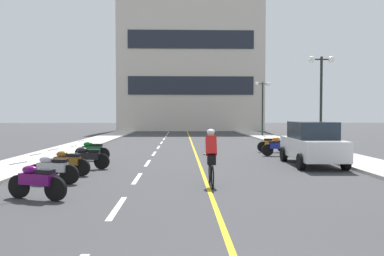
% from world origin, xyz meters
% --- Properties ---
extents(ground_plane, '(140.00, 140.00, 0.00)m').
position_xyz_m(ground_plane, '(0.00, 21.00, 0.00)').
color(ground_plane, '#38383A').
extents(curb_left, '(2.40, 72.00, 0.12)m').
position_xyz_m(curb_left, '(-7.20, 24.00, 0.06)').
color(curb_left, '#B7B2A8').
rests_on(curb_left, ground).
extents(curb_right, '(2.40, 72.00, 0.12)m').
position_xyz_m(curb_right, '(7.20, 24.00, 0.06)').
color(curb_right, '#B7B2A8').
rests_on(curb_right, ground).
extents(lane_dash_1, '(0.14, 2.20, 0.01)m').
position_xyz_m(lane_dash_1, '(-2.00, 6.00, 0.00)').
color(lane_dash_1, silver).
rests_on(lane_dash_1, ground).
extents(lane_dash_2, '(0.14, 2.20, 0.01)m').
position_xyz_m(lane_dash_2, '(-2.00, 10.00, 0.00)').
color(lane_dash_2, silver).
rests_on(lane_dash_2, ground).
extents(lane_dash_3, '(0.14, 2.20, 0.01)m').
position_xyz_m(lane_dash_3, '(-2.00, 14.00, 0.00)').
color(lane_dash_3, silver).
rests_on(lane_dash_3, ground).
extents(lane_dash_4, '(0.14, 2.20, 0.01)m').
position_xyz_m(lane_dash_4, '(-2.00, 18.00, 0.00)').
color(lane_dash_4, silver).
rests_on(lane_dash_4, ground).
extents(lane_dash_5, '(0.14, 2.20, 0.01)m').
position_xyz_m(lane_dash_5, '(-2.00, 22.00, 0.00)').
color(lane_dash_5, silver).
rests_on(lane_dash_5, ground).
extents(lane_dash_6, '(0.14, 2.20, 0.01)m').
position_xyz_m(lane_dash_6, '(-2.00, 26.00, 0.00)').
color(lane_dash_6, silver).
rests_on(lane_dash_6, ground).
extents(lane_dash_7, '(0.14, 2.20, 0.01)m').
position_xyz_m(lane_dash_7, '(-2.00, 30.00, 0.00)').
color(lane_dash_7, silver).
rests_on(lane_dash_7, ground).
extents(lane_dash_8, '(0.14, 2.20, 0.01)m').
position_xyz_m(lane_dash_8, '(-2.00, 34.00, 0.00)').
color(lane_dash_8, silver).
rests_on(lane_dash_8, ground).
extents(lane_dash_9, '(0.14, 2.20, 0.01)m').
position_xyz_m(lane_dash_9, '(-2.00, 38.00, 0.00)').
color(lane_dash_9, silver).
rests_on(lane_dash_9, ground).
extents(lane_dash_10, '(0.14, 2.20, 0.01)m').
position_xyz_m(lane_dash_10, '(-2.00, 42.00, 0.00)').
color(lane_dash_10, silver).
rests_on(lane_dash_10, ground).
extents(lane_dash_11, '(0.14, 2.20, 0.01)m').
position_xyz_m(lane_dash_11, '(-2.00, 46.00, 0.00)').
color(lane_dash_11, silver).
rests_on(lane_dash_11, ground).
extents(centre_line_yellow, '(0.12, 66.00, 0.01)m').
position_xyz_m(centre_line_yellow, '(0.25, 24.00, 0.00)').
color(centre_line_yellow, gold).
rests_on(centre_line_yellow, ground).
extents(office_building, '(18.60, 6.36, 19.01)m').
position_xyz_m(office_building, '(0.71, 48.12, 9.50)').
color(office_building, beige).
rests_on(office_building, ground).
extents(street_lamp_mid, '(1.46, 0.36, 5.24)m').
position_xyz_m(street_lamp_mid, '(7.27, 18.42, 3.94)').
color(street_lamp_mid, black).
rests_on(street_lamp_mid, curb_right).
extents(street_lamp_far, '(1.46, 0.36, 5.08)m').
position_xyz_m(street_lamp_far, '(7.24, 33.58, 3.84)').
color(street_lamp_far, black).
rests_on(street_lamp_far, curb_right).
extents(parked_car_near, '(2.02, 4.25, 1.82)m').
position_xyz_m(parked_car_near, '(4.94, 13.09, 0.92)').
color(parked_car_near, black).
rests_on(parked_car_near, ground).
extents(motorcycle_1, '(1.64, 0.79, 0.92)m').
position_xyz_m(motorcycle_1, '(-4.16, 6.90, 0.47)').
color(motorcycle_1, black).
rests_on(motorcycle_1, ground).
extents(motorcycle_2, '(1.69, 0.62, 0.92)m').
position_xyz_m(motorcycle_2, '(-4.49, 9.06, 0.47)').
color(motorcycle_2, black).
rests_on(motorcycle_2, ground).
extents(motorcycle_3, '(1.67, 0.70, 0.92)m').
position_xyz_m(motorcycle_3, '(-4.50, 10.66, 0.47)').
color(motorcycle_3, black).
rests_on(motorcycle_3, ground).
extents(motorcycle_4, '(1.70, 0.60, 0.92)m').
position_xyz_m(motorcycle_4, '(-4.18, 12.19, 0.47)').
color(motorcycle_4, black).
rests_on(motorcycle_4, ground).
extents(motorcycle_5, '(1.68, 0.64, 0.92)m').
position_xyz_m(motorcycle_5, '(-4.67, 15.07, 0.47)').
color(motorcycle_5, black).
rests_on(motorcycle_5, ground).
extents(motorcycle_6, '(1.70, 0.60, 0.92)m').
position_xyz_m(motorcycle_6, '(4.44, 16.66, 0.47)').
color(motorcycle_6, black).
rests_on(motorcycle_6, ground).
extents(motorcycle_7, '(1.70, 0.60, 0.92)m').
position_xyz_m(motorcycle_7, '(4.60, 18.53, 0.47)').
color(motorcycle_7, black).
rests_on(motorcycle_7, ground).
extents(cyclist_rider, '(0.42, 1.77, 1.71)m').
position_xyz_m(cyclist_rider, '(0.36, 8.68, 0.89)').
color(cyclist_rider, black).
rests_on(cyclist_rider, ground).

